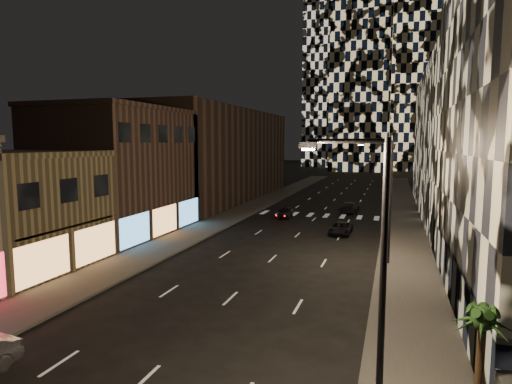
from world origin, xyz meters
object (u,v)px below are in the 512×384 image
Objects in this scene: palm_tree at (482,328)px; car_dark_rightlane at (341,229)px; car_dark_midlane at (285,213)px; streetlight_near at (374,271)px; streetlight_far at (387,193)px; car_dark_oncoming at (350,207)px.

car_dark_rightlane is at bearing 105.03° from palm_tree.
car_dark_rightlane is at bearing -47.28° from car_dark_midlane.
streetlight_near is 30.23m from car_dark_rightlane.
streetlight_far is 11.51m from car_dark_rightlane.
streetlight_near is at bearing -79.69° from car_dark_rightlane.
car_dark_midlane is at bearing 46.32° from car_dark_oncoming.
streetlight_near reaches higher than car_dark_oncoming.
streetlight_near reaches higher than palm_tree.
car_dark_rightlane is at bearing 98.39° from streetlight_near.
streetlight_far is 21.06m from car_dark_midlane.
car_dark_oncoming is (7.00, 6.51, 0.04)m from car_dark_midlane.
streetlight_far is 18.77m from palm_tree.
palm_tree is at bearing 26.94° from streetlight_near.
streetlight_near reaches higher than car_dark_rightlane.
car_dark_rightlane is (7.50, -7.23, -0.07)m from car_dark_midlane.
car_dark_oncoming is 13.75m from car_dark_rightlane.
palm_tree reaches higher than car_dark_rightlane.
streetlight_near is at bearing -153.06° from palm_tree.
car_dark_oncoming is at bearing 100.87° from palm_tree.
car_dark_oncoming reaches higher than car_dark_midlane.
car_dark_midlane is 0.81× the size of car_dark_oncoming.
streetlight_near is at bearing -90.00° from streetlight_far.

